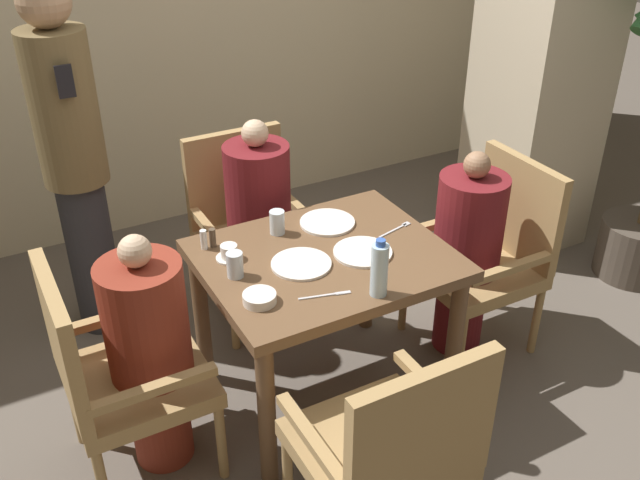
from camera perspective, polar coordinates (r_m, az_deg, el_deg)
The scene contains 24 objects.
ground_plane at distance 3.41m, azimuth 0.34°, elevation -12.06°, with size 16.00×16.00×0.00m, color #60564C.
wall_back at distance 4.47m, azimuth -12.81°, elevation 18.17°, with size 8.00×0.06×2.80m.
pillar_stone at distance 4.30m, azimuth 17.94°, elevation 16.34°, with size 0.60×0.60×2.70m.
dining_table at distance 3.01m, azimuth 0.38°, elevation -3.13°, with size 1.01×0.82×0.76m.
chair_left_side at distance 2.85m, azimuth -16.21°, elevation -9.96°, with size 0.53×0.53×0.96m.
diner_in_left_chair at distance 2.85m, azimuth -13.42°, elevation -8.68°, with size 0.32×0.32×1.06m.
chair_far_side at distance 3.71m, azimuth -5.77°, elevation 1.52°, with size 0.53×0.53×0.96m.
diner_in_far_chair at distance 3.56m, azimuth -4.88°, elevation 1.36°, with size 0.32×0.32×1.12m.
chair_right_side at distance 3.54m, azimuth 13.43°, elevation -0.77°, with size 0.53×0.53×0.96m.
diner_in_right_chair at distance 3.44m, azimuth 11.62°, elevation -0.96°, with size 0.32×0.32×1.06m.
chair_near_corner at distance 2.47m, azimuth 5.70°, elevation -16.14°, with size 0.53×0.53×0.96m.
standing_host at distance 3.53m, azimuth -19.13°, elevation 6.30°, with size 0.30×0.34×1.78m.
plate_main_left at distance 3.17m, azimuth 0.59°, elevation 1.42°, with size 0.25×0.25×0.01m.
plate_main_right at distance 2.88m, azimuth -1.51°, elevation -1.93°, with size 0.25×0.25×0.01m.
plate_dessert_center at distance 2.96m, azimuth 3.43°, elevation -0.97°, with size 0.25×0.25×0.01m.
teacup_with_saucer at distance 2.93m, azimuth -7.28°, elevation -1.04°, with size 0.11×0.11×0.06m.
bowl_small at distance 2.67m, azimuth -4.86°, elevation -4.65°, with size 0.13×0.13×0.04m.
water_bottle at distance 2.66m, azimuth 4.77°, elevation -2.35°, with size 0.07×0.07×0.24m.
glass_tall_near at distance 2.80m, azimuth -6.83°, elevation -1.97°, with size 0.07×0.07×0.11m.
glass_tall_mid at distance 3.08m, azimuth -3.45°, elevation 1.43°, with size 0.07×0.07×0.11m.
salt_shaker at distance 3.01m, azimuth -9.29°, elevation 0.03°, with size 0.03×0.03×0.09m.
pepper_shaker at distance 3.02m, azimuth -8.59°, elevation 0.18°, with size 0.03×0.03×0.08m.
fork_beside_plate at distance 3.15m, azimuth 6.24°, elevation 0.93°, with size 0.19×0.06×0.00m.
knife_beside_plate at distance 2.70m, azimuth 0.61°, elevation -4.43°, with size 0.20×0.06×0.00m.
Camera 1 is at (-1.21, -2.19, 2.31)m, focal length 40.00 mm.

